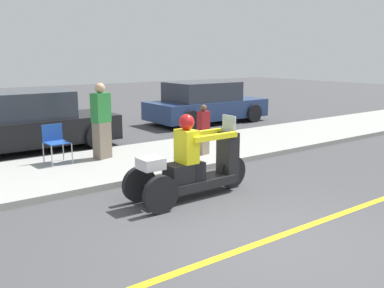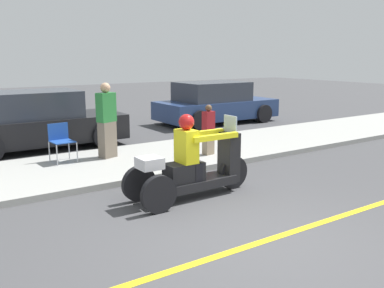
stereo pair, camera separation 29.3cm
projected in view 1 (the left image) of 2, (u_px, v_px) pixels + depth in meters
ground_plane at (265, 242)px, 5.55m from camera, size 60.00×60.00×0.00m
lane_stripe at (280, 236)px, 5.72m from camera, size 24.00×0.12×0.01m
sidewalk_strip at (109, 165)px, 9.17m from camera, size 28.00×2.80×0.12m
motorcycle_trike at (192, 168)px, 7.18m from camera, size 2.32×0.76×1.44m
spectator_mid_group at (101, 122)px, 9.38m from camera, size 0.45×0.35×1.67m
spectator_by_tree at (203, 131)px, 9.80m from camera, size 0.30×0.21×1.15m
folding_chair_curbside at (55, 139)px, 9.04m from camera, size 0.50×0.50×0.82m
parked_car_lot_far at (205, 103)px, 15.19m from camera, size 4.30×2.09×1.45m
parked_car_lot_left at (29, 123)px, 10.78m from camera, size 4.23×1.94×1.49m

